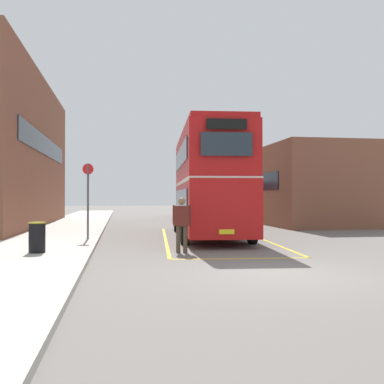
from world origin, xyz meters
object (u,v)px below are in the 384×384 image
(single_deck_bus, at_px, (198,199))
(pedestrian_boarding, at_px, (182,220))
(litter_bin, at_px, (37,237))
(double_decker_bus, at_px, (209,181))
(bus_stop_sign, at_px, (88,194))

(single_deck_bus, distance_m, pedestrian_boarding, 24.50)
(pedestrian_boarding, relative_size, litter_bin, 1.95)
(double_decker_bus, xyz_separation_m, bus_stop_sign, (-5.23, -1.72, -0.59))
(double_decker_bus, height_order, pedestrian_boarding, double_decker_bus)
(double_decker_bus, distance_m, pedestrian_boarding, 6.07)
(pedestrian_boarding, height_order, bus_stop_sign, bus_stop_sign)
(pedestrian_boarding, xyz_separation_m, litter_bin, (-4.42, -0.37, -0.45))
(single_deck_bus, distance_m, bus_stop_sign, 21.73)
(single_deck_bus, relative_size, pedestrian_boarding, 5.53)
(litter_bin, bearing_deg, double_decker_bus, 42.64)
(double_decker_bus, bearing_deg, single_deck_bus, 81.47)
(litter_bin, xyz_separation_m, bus_stop_sign, (1.19, 4.19, 1.32))
(pedestrian_boarding, xyz_separation_m, bus_stop_sign, (-3.23, 3.82, 0.88))
(pedestrian_boarding, bearing_deg, litter_bin, -175.20)
(single_deck_bus, xyz_separation_m, litter_bin, (-9.19, -24.40, -1.04))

